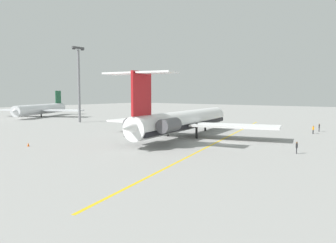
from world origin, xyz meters
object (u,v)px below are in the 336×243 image
object	(u,v)px
main_jetliner	(182,121)
ground_crew_near_nose	(313,129)
airliner_mid_left	(40,109)
ground_crew_near_tail	(319,127)
ground_crew_portside	(153,121)
safety_cone_nose	(28,145)
ground_crew_starboard	(297,146)
light_mast	(79,81)

from	to	relation	value
main_jetliner	ground_crew_near_nose	size ratio (longest dim) A/B	23.07
airliner_mid_left	ground_crew_near_tail	world-z (taller)	airliner_mid_left
ground_crew_portside	safety_cone_nose	distance (m)	39.31
ground_crew_portside	ground_crew_starboard	world-z (taller)	ground_crew_portside
ground_crew_starboard	safety_cone_nose	bearing A→B (deg)	-160.34
ground_crew_near_nose	light_mast	world-z (taller)	light_mast
ground_crew_near_nose	safety_cone_nose	size ratio (longest dim) A/B	3.19
ground_crew_starboard	light_mast	xyz separation A→B (m)	(14.54, 65.01, 10.92)
ground_crew_starboard	safety_cone_nose	size ratio (longest dim) A/B	3.10
airliner_mid_left	ground_crew_near_nose	size ratio (longest dim) A/B	16.87
airliner_mid_left	ground_crew_starboard	size ratio (longest dim) A/B	17.38
ground_crew_starboard	ground_crew_near_nose	bearing A→B (deg)	90.51
ground_crew_near_tail	ground_crew_starboard	world-z (taller)	ground_crew_near_tail
safety_cone_nose	airliner_mid_left	bearing A→B (deg)	55.81
safety_cone_nose	light_mast	world-z (taller)	light_mast
ground_crew_near_nose	ground_crew_portside	distance (m)	39.06
ground_crew_near_nose	ground_crew_starboard	distance (m)	25.88
main_jetliner	ground_crew_starboard	xyz separation A→B (m)	(-4.74, -22.61, -2.14)
ground_crew_near_tail	light_mast	distance (m)	64.49
ground_crew_near_tail	safety_cone_nose	distance (m)	59.18
ground_crew_near_nose	safety_cone_nose	distance (m)	55.25
safety_cone_nose	ground_crew_starboard	bearing A→B (deg)	-62.84
airliner_mid_left	ground_crew_starboard	xyz separation A→B (m)	(-19.78, -93.22, -1.66)
main_jetliner	airliner_mid_left	world-z (taller)	main_jetliner
ground_crew_portside	ground_crew_starboard	xyz separation A→B (m)	(-20.14, -42.28, -0.02)
airliner_mid_left	safety_cone_nose	world-z (taller)	airliner_mid_left
main_jetliner	ground_crew_near_tail	xyz separation A→B (m)	(25.56, -19.19, -2.08)
ground_crew_near_tail	safety_cone_nose	size ratio (longest dim) A/B	3.29
airliner_mid_left	ground_crew_starboard	bearing A→B (deg)	51.78
safety_cone_nose	light_mast	xyz separation A→B (m)	(33.28, 28.48, 11.73)
light_mast	ground_crew_near_tail	bearing A→B (deg)	-75.64
ground_crew_near_nose	main_jetliner	bearing A→B (deg)	168.72
main_jetliner	ground_crew_near_tail	distance (m)	32.03
ground_crew_portside	light_mast	bearing A→B (deg)	130.00
airliner_mid_left	safety_cone_nose	xyz separation A→B (m)	(-38.52, -56.69, -2.47)
airliner_mid_left	safety_cone_nose	distance (m)	68.58
main_jetliner	light_mast	size ratio (longest dim) A/B	1.87
main_jetliner	light_mast	bearing A→B (deg)	68.73
ground_crew_near_tail	ground_crew_portside	bearing A→B (deg)	156.81
main_jetliner	safety_cone_nose	size ratio (longest dim) A/B	73.70
main_jetliner	ground_crew_near_tail	bearing A→B (deg)	-45.15
main_jetliner	safety_cone_nose	distance (m)	27.46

